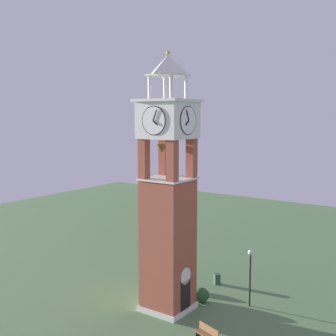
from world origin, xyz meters
name	(u,v)px	position (x,y,z in m)	size (l,w,h in m)	color
ground	(168,309)	(0.00, 0.00, 0.00)	(80.00, 80.00, 0.00)	#517547
clock_tower	(168,205)	(0.00, 0.00, 7.01)	(3.34, 3.34, 16.71)	#9E4C38
park_bench	(207,334)	(-2.25, -4.29, 0.48)	(0.92, 1.66, 0.95)	brown
lamp_post	(250,267)	(3.55, -4.21, 2.69)	(0.36, 0.36, 3.88)	black
trash_bin	(217,279)	(5.67, -0.57, 0.40)	(0.52, 0.52, 0.80)	#38513D
shrub_near_entry	(180,284)	(3.18, 1.20, 0.39)	(0.90, 0.90, 0.77)	#234C28
shrub_left_of_tower	(200,295)	(2.16, -1.19, 0.50)	(1.23, 1.23, 0.99)	#234C28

